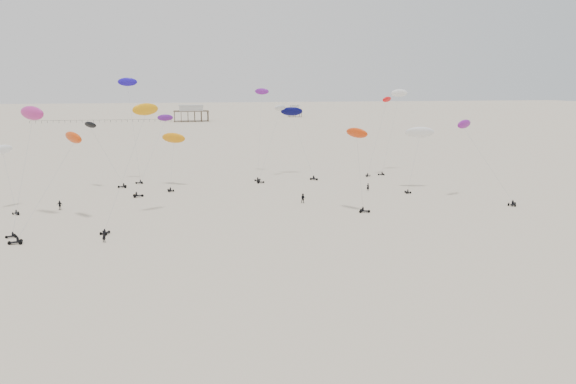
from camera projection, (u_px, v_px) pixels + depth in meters
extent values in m
plane|color=beige|center=(229.00, 151.00, 197.14)|extent=(900.00, 900.00, 0.00)
cube|color=brown|center=(191.00, 111.00, 338.67)|extent=(21.00, 13.00, 0.30)
cube|color=silver|center=(191.00, 108.00, 338.33)|extent=(14.00, 8.40, 3.20)
cube|color=#B2B2AD|center=(191.00, 105.00, 337.99)|extent=(15.00, 9.00, 0.30)
cube|color=brown|center=(295.00, 109.00, 380.55)|extent=(9.00, 7.00, 0.30)
cube|color=silver|center=(295.00, 107.00, 380.29)|extent=(5.60, 4.20, 2.40)
cube|color=#B2B2AD|center=(295.00, 105.00, 380.02)|extent=(6.00, 4.50, 0.30)
cube|color=black|center=(102.00, 120.00, 330.10)|extent=(80.00, 0.10, 0.10)
cylinder|color=gray|center=(10.00, 182.00, 104.53)|extent=(0.03, 0.03, 12.32)
ellipsoid|color=white|center=(2.00, 150.00, 106.25)|extent=(3.82, 4.33, 2.10)
cylinder|color=gray|center=(260.00, 135.00, 142.15)|extent=(0.03, 0.03, 24.56)
ellipsoid|color=purple|center=(262.00, 91.00, 147.06)|extent=(3.99, 2.78, 1.84)
cylinder|color=gray|center=(377.00, 138.00, 143.12)|extent=(0.03, 0.03, 18.99)
ellipsoid|color=red|center=(387.00, 99.00, 142.57)|extent=(3.94, 3.59, 1.83)
cylinder|color=gray|center=(488.00, 164.00, 112.91)|extent=(0.03, 0.03, 18.04)
ellipsoid|color=#831A92|center=(464.00, 124.00, 115.66)|extent=(4.79, 3.85, 2.26)
cylinder|color=gray|center=(303.00, 146.00, 141.55)|extent=(0.03, 0.03, 17.86)
ellipsoid|color=#050644|center=(292.00, 111.00, 144.16)|extent=(6.01, 3.49, 2.83)
cylinder|color=gray|center=(152.00, 155.00, 123.43)|extent=(0.03, 0.03, 20.09)
ellipsoid|color=#5E1A8F|center=(165.00, 118.00, 128.57)|extent=(3.62, 1.42, 1.76)
cylinder|color=gray|center=(172.00, 165.00, 126.68)|extent=(0.03, 0.03, 11.87)
ellipsoid|color=orange|center=(174.00, 138.00, 129.09)|extent=(6.44, 5.22, 3.01)
cylinder|color=gray|center=(134.00, 133.00, 133.93)|extent=(0.03, 0.03, 23.12)
ellipsoid|color=#1E0EB8|center=(127.00, 82.00, 134.09)|extent=(4.75, 1.96, 2.23)
cylinder|color=gray|center=(47.00, 188.00, 90.51)|extent=(0.03, 0.03, 20.46)
ellipsoid|color=#E5430C|center=(73.00, 137.00, 96.68)|extent=(4.81, 5.56, 2.62)
cylinder|color=gray|center=(270.00, 145.00, 137.59)|extent=(0.03, 0.03, 19.56)
ellipsoid|color=silver|center=(280.00, 108.00, 140.79)|extent=(3.85, 3.09, 1.81)
cylinder|color=gray|center=(107.00, 157.00, 127.26)|extent=(0.03, 0.03, 14.50)
ellipsoid|color=black|center=(90.00, 125.00, 125.93)|extent=(4.02, 4.08, 1.93)
cylinder|color=gray|center=(23.00, 173.00, 92.67)|extent=(0.03, 0.03, 21.77)
ellipsoid|color=#C12D8A|center=(32.00, 113.00, 97.50)|extent=(5.75, 5.23, 2.82)
cylinder|color=gray|center=(360.00, 173.00, 103.65)|extent=(0.03, 0.03, 13.22)
ellipsoid|color=#E23D0B|center=(357.00, 133.00, 102.74)|extent=(4.52, 5.48, 2.49)
cylinder|color=gray|center=(414.00, 163.00, 124.30)|extent=(0.03, 0.03, 13.13)
ellipsoid|color=white|center=(420.00, 132.00, 126.10)|extent=(6.99, 4.23, 3.25)
cylinder|color=gray|center=(127.00, 169.00, 94.73)|extent=(0.03, 0.03, 22.93)
ellipsoid|color=#F59E0C|center=(145.00, 109.00, 99.85)|extent=(5.34, 4.34, 2.53)
cylinder|color=gray|center=(390.00, 134.00, 147.72)|extent=(0.03, 0.03, 21.69)
ellipsoid|color=white|center=(399.00, 93.00, 149.55)|extent=(4.74, 1.88, 2.31)
imported|color=black|center=(104.00, 242.00, 85.27)|extent=(0.97, 0.91, 2.20)
imported|color=black|center=(303.00, 203.00, 112.51)|extent=(1.24, 0.88, 2.30)
imported|color=black|center=(60.00, 210.00, 106.58)|extent=(1.37, 0.88, 2.17)
imported|color=black|center=(368.00, 191.00, 125.09)|extent=(0.89, 0.82, 2.02)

